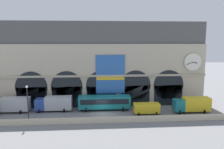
# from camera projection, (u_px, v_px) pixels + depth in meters

# --- Properties ---
(ground_plane) EXTENTS (200.00, 200.00, 0.00)m
(ground_plane) POSITION_uv_depth(u_px,v_px,m) (102.00, 114.00, 45.46)
(ground_plane) COLOR slate
(quay_parapet_wall) EXTENTS (90.00, 0.70, 0.98)m
(quay_parapet_wall) POSITION_uv_depth(u_px,v_px,m) (103.00, 120.00, 40.59)
(quay_parapet_wall) COLOR beige
(quay_parapet_wall) RESTS_ON ground
(station_building) EXTENTS (47.24, 6.17, 18.94)m
(station_building) POSITION_uv_depth(u_px,v_px,m) (101.00, 65.00, 51.84)
(station_building) COLOR #B2A891
(station_building) RESTS_ON ground
(box_truck_west) EXTENTS (7.50, 2.91, 3.12)m
(box_truck_west) POSITION_uv_depth(u_px,v_px,m) (11.00, 104.00, 46.14)
(box_truck_west) COLOR red
(box_truck_west) RESTS_ON ground
(box_truck_midwest) EXTENTS (7.50, 2.91, 3.12)m
(box_truck_midwest) POSITION_uv_depth(u_px,v_px,m) (54.00, 103.00, 47.00)
(box_truck_midwest) COLOR #28479E
(box_truck_midwest) RESTS_ON ground
(bus_center) EXTENTS (11.00, 3.25, 3.10)m
(bus_center) POSITION_uv_depth(u_px,v_px,m) (104.00, 102.00, 47.68)
(bus_center) COLOR #19727A
(bus_center) RESTS_ON ground
(van_mideast) EXTENTS (5.20, 2.48, 2.20)m
(van_mideast) POSITION_uv_depth(u_px,v_px,m) (147.00, 108.00, 45.27)
(van_mideast) COLOR gold
(van_mideast) RESTS_ON ground
(box_truck_east) EXTENTS (7.50, 2.91, 3.12)m
(box_truck_east) POSITION_uv_depth(u_px,v_px,m) (192.00, 104.00, 46.27)
(box_truck_east) COLOR #19727A
(box_truck_east) RESTS_ON ground
(street_lamp_quayside) EXTENTS (0.44, 0.44, 6.90)m
(street_lamp_quayside) POSITION_uv_depth(u_px,v_px,m) (27.00, 99.00, 39.78)
(street_lamp_quayside) COLOR black
(street_lamp_quayside) RESTS_ON ground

